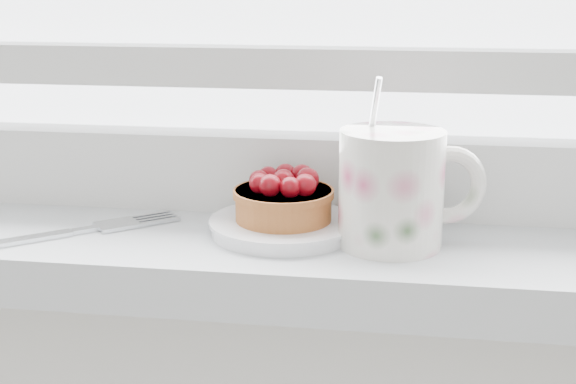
% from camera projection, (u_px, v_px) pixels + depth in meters
% --- Properties ---
extents(saucer, '(0.12, 0.12, 0.01)m').
position_uv_depth(saucer, '(283.00, 226.00, 0.67)').
color(saucer, white).
rests_on(saucer, windowsill).
extents(raspberry_tart, '(0.08, 0.08, 0.04)m').
position_uv_depth(raspberry_tart, '(284.00, 198.00, 0.66)').
color(raspberry_tart, brown).
rests_on(raspberry_tart, saucer).
extents(floral_mug, '(0.13, 0.10, 0.13)m').
position_uv_depth(floral_mug, '(395.00, 186.00, 0.63)').
color(floral_mug, silver).
rests_on(floral_mug, windowsill).
extents(fork, '(0.18, 0.16, 0.00)m').
position_uv_depth(fork, '(48.00, 236.00, 0.66)').
color(fork, silver).
rests_on(fork, windowsill).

